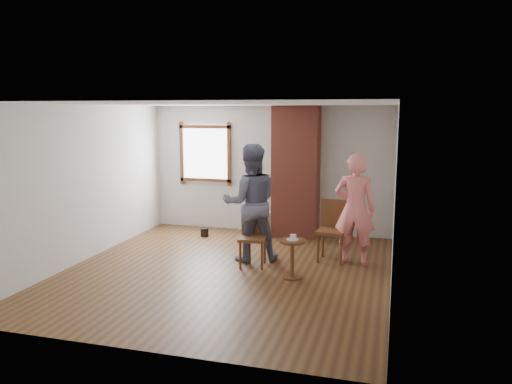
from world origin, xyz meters
TOP-DOWN VIEW (x-y plane):
  - ground at (0.00, 0.00)m, footprint 5.50×5.50m
  - room_shell at (-0.06, 0.61)m, footprint 5.04×5.52m
  - brick_chimney at (0.60, 2.50)m, footprint 0.90×0.50m
  - stoneware_crock at (0.02, 2.38)m, footprint 0.39×0.39m
  - dark_pot at (-1.15, 1.97)m, footprint 0.16×0.16m
  - dining_chair_left at (0.31, 0.44)m, footprint 0.48×0.48m
  - dining_chair_right at (1.53, 1.07)m, footprint 0.50×0.50m
  - side_table at (1.06, -0.06)m, footprint 0.40×0.40m
  - cake_plate at (1.06, -0.06)m, footprint 0.18×0.18m
  - cake_slice at (1.07, -0.06)m, footprint 0.08×0.07m
  - man at (0.19, 0.68)m, footprint 1.17×1.06m
  - person_pink at (1.89, 0.95)m, footprint 0.69×0.47m

SIDE VIEW (x-z plane):
  - ground at x=0.00m, z-range 0.00..0.00m
  - dark_pot at x=-1.15m, z-range 0.00..0.16m
  - stoneware_crock at x=0.02m, z-range 0.00..0.49m
  - side_table at x=1.06m, z-range 0.10..0.70m
  - dining_chair_left at x=0.31m, z-range 0.06..0.98m
  - dining_chair_right at x=1.53m, z-range 0.06..1.08m
  - cake_plate at x=1.06m, z-range 0.60..0.61m
  - cake_slice at x=1.07m, z-range 0.61..0.67m
  - person_pink at x=1.89m, z-range 0.00..1.83m
  - man at x=0.19m, z-range 0.00..1.96m
  - brick_chimney at x=0.60m, z-range 0.00..2.60m
  - room_shell at x=-0.06m, z-range 0.50..3.12m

